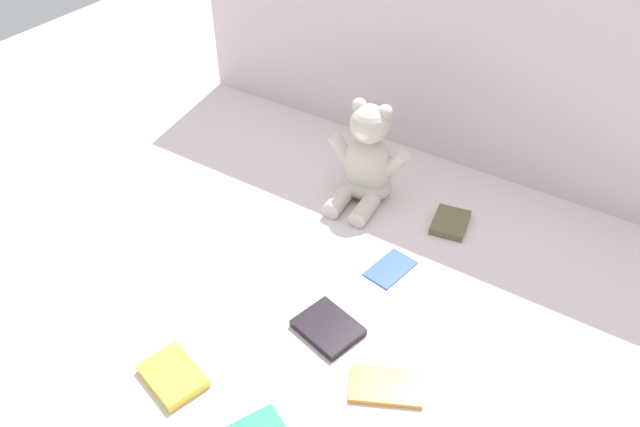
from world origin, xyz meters
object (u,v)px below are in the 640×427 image
at_px(book_case_0, 450,223).
at_px(book_case_2, 386,386).
at_px(book_case_1, 390,268).
at_px(book_case_4, 173,376).
at_px(teddy_bear, 367,163).
at_px(book_case_5, 328,328).

height_order(book_case_0, book_case_2, book_case_0).
relative_size(book_case_1, book_case_2, 0.85).
relative_size(book_case_2, book_case_4, 1.12).
relative_size(book_case_1, book_case_4, 0.95).
bearing_deg(book_case_1, teddy_bear, -38.44).
bearing_deg(book_case_5, book_case_2, 85.05).
bearing_deg(book_case_0, book_case_1, 65.94).
relative_size(teddy_bear, book_case_2, 1.95).
distance_m(book_case_4, book_case_5, 0.31).
bearing_deg(book_case_1, book_case_2, 126.29).
bearing_deg(book_case_5, teddy_bear, -145.33).
xyz_separation_m(book_case_0, book_case_5, (-0.07, -0.43, -0.00)).
relative_size(book_case_1, book_case_5, 0.93).
relative_size(book_case_2, book_case_5, 1.09).
xyz_separation_m(teddy_bear, book_case_2, (0.32, -0.48, -0.09)).
bearing_deg(book_case_1, book_case_0, -93.49).
xyz_separation_m(teddy_bear, book_case_0, (0.23, 0.01, -0.09)).
distance_m(teddy_bear, book_case_1, 0.29).
bearing_deg(teddy_bear, book_case_1, -53.55).
distance_m(book_case_0, book_case_4, 0.73).
xyz_separation_m(book_case_0, book_case_1, (-0.05, -0.21, -0.01)).
bearing_deg(book_case_0, book_case_5, 69.74).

